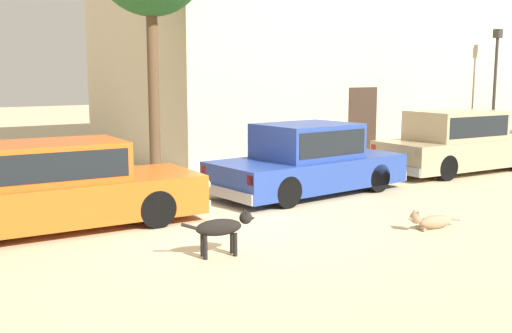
{
  "coord_description": "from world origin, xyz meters",
  "views": [
    {
      "loc": [
        -5.2,
        -8.14,
        2.46
      ],
      "look_at": [
        0.54,
        0.2,
        0.9
      ],
      "focal_mm": 41.94,
      "sensor_mm": 36.0,
      "label": 1
    }
  ],
  "objects": [
    {
      "name": "ground_plane",
      "position": [
        0.0,
        0.0,
        0.0
      ],
      "size": [
        80.0,
        80.0,
        0.0
      ],
      "primitive_type": "plane",
      "color": "#CCB78E"
    },
    {
      "name": "stray_dog_spotted",
      "position": [
        -1.08,
        -1.36,
        0.4
      ],
      "size": [
        1.04,
        0.36,
        0.63
      ],
      "rotation": [
        0.0,
        0.0,
        6.04
      ],
      "color": "black",
      "rests_on": "ground_plane"
    },
    {
      "name": "parked_sedan_third",
      "position": [
        7.61,
        1.38,
        0.78
      ],
      "size": [
        4.78,
        2.0,
        1.56
      ],
      "rotation": [
        0.0,
        0.0,
        -0.06
      ],
      "color": "tan",
      "rests_on": "ground_plane"
    },
    {
      "name": "parked_sedan_second",
      "position": [
        2.65,
        1.36,
        0.72
      ],
      "size": [
        4.42,
        1.99,
        1.46
      ],
      "rotation": [
        0.0,
        0.0,
        0.05
      ],
      "color": "navy",
      "rests_on": "ground_plane"
    },
    {
      "name": "parked_sedan_nearest",
      "position": [
        -2.47,
        1.4,
        0.7
      ],
      "size": [
        4.73,
        1.98,
        1.41
      ],
      "rotation": [
        0.0,
        0.0,
        -0.07
      ],
      "color": "#D15619",
      "rests_on": "ground_plane"
    },
    {
      "name": "stray_dog_tan",
      "position": [
        2.4,
        -2.03,
        0.14
      ],
      "size": [
        1.02,
        0.35,
        0.35
      ],
      "rotation": [
        0.0,
        0.0,
        2.92
      ],
      "color": "#997F60",
      "rests_on": "ground_plane"
    },
    {
      "name": "apartment_block",
      "position": [
        9.53,
        7.71,
        4.28
      ],
      "size": [
        16.22,
        6.84,
        8.56
      ],
      "color": "beige",
      "rests_on": "ground_plane"
    },
    {
      "name": "street_lamp",
      "position": [
        12.36,
        3.62,
        2.49
      ],
      "size": [
        0.22,
        0.22,
        3.9
      ],
      "color": "#2D2B28",
      "rests_on": "ground_plane"
    }
  ]
}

